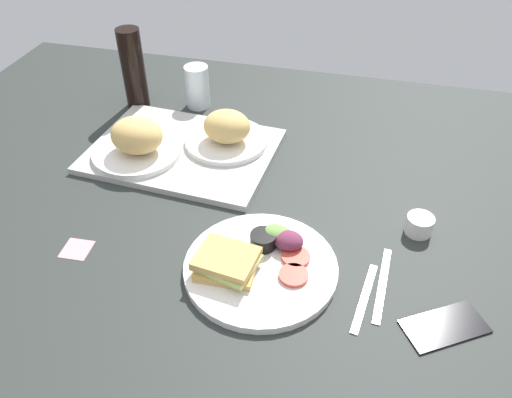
% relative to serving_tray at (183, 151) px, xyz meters
% --- Properties ---
extents(ground_plane, '(1.90, 1.50, 0.03)m').
position_rel_serving_tray_xyz_m(ground_plane, '(0.21, -0.21, -0.02)').
color(ground_plane, '#282D2B').
extents(serving_tray, '(0.47, 0.36, 0.02)m').
position_rel_serving_tray_xyz_m(serving_tray, '(0.00, 0.00, 0.00)').
color(serving_tray, '#B2B2AD').
rests_on(serving_tray, ground_plane).
extents(bread_plate_near, '(0.22, 0.22, 0.10)m').
position_rel_serving_tray_xyz_m(bread_plate_near, '(-0.09, -0.05, 0.05)').
color(bread_plate_near, white).
rests_on(bread_plate_near, serving_tray).
extents(bread_plate_far, '(0.21, 0.21, 0.09)m').
position_rel_serving_tray_xyz_m(bread_plate_far, '(0.10, 0.05, 0.04)').
color(bread_plate_far, white).
rests_on(bread_plate_far, serving_tray).
extents(plate_with_salad, '(0.30, 0.30, 0.05)m').
position_rel_serving_tray_xyz_m(plate_with_salad, '(0.28, -0.33, 0.01)').
color(plate_with_salad, white).
rests_on(plate_with_salad, ground_plane).
extents(drinking_glass, '(0.07, 0.07, 0.12)m').
position_rel_serving_tray_xyz_m(drinking_glass, '(-0.04, 0.24, 0.05)').
color(drinking_glass, silver).
rests_on(drinking_glass, ground_plane).
extents(soda_bottle, '(0.06, 0.06, 0.22)m').
position_rel_serving_tray_xyz_m(soda_bottle, '(-0.21, 0.20, 0.10)').
color(soda_bottle, black).
rests_on(soda_bottle, ground_plane).
extents(espresso_cup, '(0.06, 0.06, 0.04)m').
position_rel_serving_tray_xyz_m(espresso_cup, '(0.58, -0.15, 0.01)').
color(espresso_cup, silver).
rests_on(espresso_cup, ground_plane).
extents(fork, '(0.04, 0.17, 0.01)m').
position_rel_serving_tray_xyz_m(fork, '(0.48, -0.36, -0.01)').
color(fork, '#B7B7BC').
rests_on(fork, ground_plane).
extents(knife, '(0.03, 0.19, 0.01)m').
position_rel_serving_tray_xyz_m(knife, '(0.51, -0.32, -0.01)').
color(knife, '#B7B7BC').
rests_on(knife, ground_plane).
extents(cell_phone, '(0.16, 0.14, 0.01)m').
position_rel_serving_tray_xyz_m(cell_phone, '(0.62, -0.39, -0.00)').
color(cell_phone, black).
rests_on(cell_phone, ground_plane).
extents(sticky_note, '(0.06, 0.06, 0.00)m').
position_rel_serving_tray_xyz_m(sticky_note, '(-0.09, -0.37, -0.01)').
color(sticky_note, pink).
rests_on(sticky_note, ground_plane).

